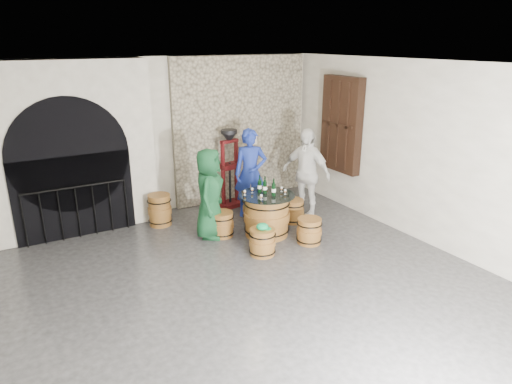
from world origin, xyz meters
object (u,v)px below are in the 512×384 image
barrel_stool_left (222,224)px  person_blue (251,173)px  barrel_stool_near_right (309,231)px  person_white (306,173)px  corking_press (230,163)px  barrel_stool_near_left (262,242)px  wine_bottle_center (274,189)px  barrel_stool_far (254,208)px  side_barrel (160,210)px  barrel_table (267,215)px  person_green (209,194)px  wine_bottle_right (260,185)px  barrel_stool_right (293,211)px  wine_bottle_left (265,186)px

barrel_stool_left → person_blue: bearing=33.6°
barrel_stool_near_right → person_white: 1.51m
corking_press → barrel_stool_near_left: bearing=-114.4°
person_white → person_blue: bearing=-146.0°
barrel_stool_left → wine_bottle_center: size_ratio=1.45×
barrel_stool_far → person_blue: bearing=77.0°
person_blue → side_barrel: bearing=-167.9°
barrel_table → side_barrel: 2.16m
person_green → wine_bottle_center: (1.02, -0.58, 0.09)m
person_green → side_barrel: bearing=70.1°
barrel_stool_near_right → person_blue: (-0.24, 1.74, 0.68)m
barrel_stool_left → person_white: 2.07m
barrel_stool_left → barrel_stool_near_left: bearing=-76.4°
barrel_stool_near_right → wine_bottle_right: size_ratio=1.45×
barrel_stool_far → side_barrel: (-1.77, 0.65, 0.08)m
wine_bottle_center → barrel_stool_near_left: bearing=-135.4°
person_green → side_barrel: (-0.63, 1.01, -0.53)m
barrel_stool_left → barrel_stool_right: 1.55m
barrel_stool_right → barrel_stool_near_left: 1.62m
wine_bottle_center → corking_press: 1.85m
wine_bottle_left → wine_bottle_right: same height
wine_bottle_right → person_green: bearing=163.1°
barrel_stool_right → barrel_table: bearing=-160.0°
barrel_stool_near_right → side_barrel: (-2.05, 2.17, 0.08)m
barrel_stool_near_right → person_white: size_ratio=0.25×
barrel_table → barrel_stool_near_left: size_ratio=2.21×
barrel_stool_near_right → barrel_table: bearing=124.3°
barrel_stool_near_right → person_green: person_green is taller
barrel_stool_near_left → barrel_stool_near_right: bearing=-1.0°
barrel_stool_near_left → person_white: size_ratio=0.25×
person_blue → wine_bottle_left: bearing=-77.8°
person_blue → wine_bottle_left: size_ratio=5.62×
wine_bottle_left → side_barrel: wine_bottle_left is taller
barrel_stool_near_right → person_white: person_white is taller
person_white → corking_press: person_white is taller
barrel_stool_near_left → wine_bottle_center: 1.07m
barrel_stool_left → person_blue: 1.37m
barrel_stool_near_left → corking_press: corking_press is taller
barrel_table → wine_bottle_center: 0.55m
person_green → person_white: person_white is taller
person_blue → person_white: (0.95, -0.60, 0.01)m
barrel_stool_near_right → wine_bottle_left: 1.15m
person_white → person_green: bearing=-114.5°
wine_bottle_center → side_barrel: bearing=136.3°
barrel_stool_near_right → side_barrel: size_ratio=0.75×
wine_bottle_left → person_blue: bearing=76.5°
barrel_stool_left → wine_bottle_left: 1.08m
barrel_stool_near_right → person_blue: 1.88m
barrel_stool_right → barrel_stool_near_right: 1.04m
person_blue → wine_bottle_right: 0.89m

